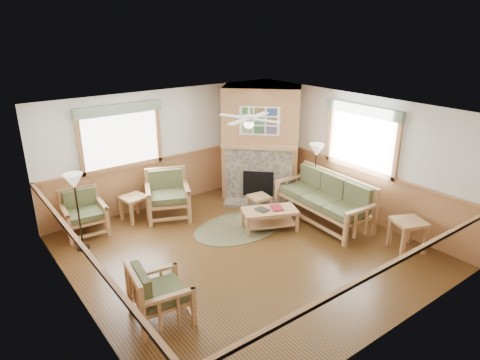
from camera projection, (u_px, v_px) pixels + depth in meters
floor at (245, 251)px, 8.17m from camera, size 6.00×6.00×0.01m
ceiling at (246, 111)px, 7.21m from camera, size 6.00×6.00×0.01m
wall_back at (167, 148)px, 9.94m from camera, size 6.00×0.02×2.70m
wall_front at (389, 254)px, 5.44m from camera, size 6.00×0.02×2.70m
wall_left at (76, 232)px, 6.01m from camera, size 0.02×6.00×2.70m
wall_right at (354, 155)px, 9.37m from camera, size 0.02×6.00×2.70m
wainscot at (245, 225)px, 7.97m from camera, size 6.00×6.00×1.10m
fireplace at (261, 142)px, 10.38m from camera, size 3.11×3.11×2.70m
window_back at (117, 102)px, 8.87m from camera, size 1.90×0.16×1.50m
window_right at (366, 103)px, 8.78m from camera, size 0.16×1.90×1.50m
ceiling_fan at (249, 108)px, 7.62m from camera, size 1.59×1.59×0.36m
sofa at (323, 200)px, 9.21m from camera, size 2.26×1.03×1.02m
armchair_back_left at (84, 213)px, 8.69m from camera, size 0.87×0.87×0.90m
armchair_back_right at (168, 195)px, 9.41m from camera, size 1.20×1.20×1.03m
armchair_left at (160, 292)px, 6.18m from camera, size 0.90×0.90×0.89m
coffee_table at (270, 219)px, 8.94m from camera, size 1.25×0.97×0.45m
end_table_chairs at (134, 208)px, 9.36m from camera, size 0.57×0.56×0.56m
end_table_sofa at (407, 235)px, 8.10m from camera, size 0.72×0.71×0.62m
footstool at (259, 203)px, 9.83m from camera, size 0.47×0.47×0.37m
braided_rug at (238, 228)px, 9.07m from camera, size 2.67×2.67×0.01m
floor_lamp_left at (78, 212)px, 7.98m from camera, size 0.35×0.35×1.54m
floor_lamp_right at (315, 176)px, 9.84m from camera, size 0.38×0.38×1.54m
book_red at (277, 207)px, 8.90m from camera, size 0.33×0.36×0.03m
book_dark at (262, 209)px, 8.82m from camera, size 0.23×0.29×0.03m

